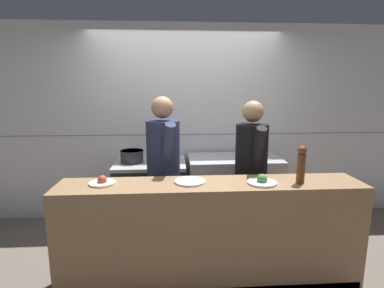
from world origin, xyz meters
name	(u,v)px	position (x,y,z in m)	size (l,w,h in m)	color
ground_plane	(191,265)	(0.00, 0.00, 0.00)	(14.00, 14.00, 0.00)	#6B6056
wall_back_tiled	(185,123)	(0.00, 1.29, 1.30)	(8.00, 0.06, 2.60)	white
oven_range	(151,195)	(-0.45, 0.89, 0.44)	(0.87, 0.71, 0.87)	#232326
prep_counter	(233,192)	(0.61, 0.89, 0.45)	(1.16, 0.65, 0.91)	#B7BABF
pass_counter	(210,235)	(0.16, -0.28, 0.48)	(2.67, 0.45, 0.97)	#93704C
stock_pot	(132,156)	(-0.67, 0.89, 0.95)	(0.29, 0.29, 0.15)	#2D2D33
sauce_pot	(163,153)	(-0.29, 0.85, 0.99)	(0.28, 0.28, 0.22)	#B7BABF
mixing_bowl_steel	(248,154)	(0.79, 0.94, 0.95)	(0.23, 0.23, 0.08)	#B7BABF
chefs_knife	(255,158)	(0.85, 0.80, 0.91)	(0.32, 0.15, 0.02)	#B7BABF
plated_dish_main	(102,182)	(-0.78, -0.25, 0.99)	(0.22, 0.22, 0.08)	white
plated_dish_appetiser	(190,181)	(-0.03, -0.25, 0.98)	(0.27, 0.27, 0.02)	white
plated_dish_dessert	(262,181)	(0.60, -0.32, 0.99)	(0.26, 0.26, 0.09)	white
pepper_mill	(301,164)	(0.93, -0.34, 1.14)	(0.08, 0.08, 0.33)	brown
chef_head_cook	(164,169)	(-0.27, 0.29, 0.94)	(0.42, 0.74, 1.70)	black
chef_sous	(251,170)	(0.65, 0.25, 0.92)	(0.34, 0.72, 1.65)	black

